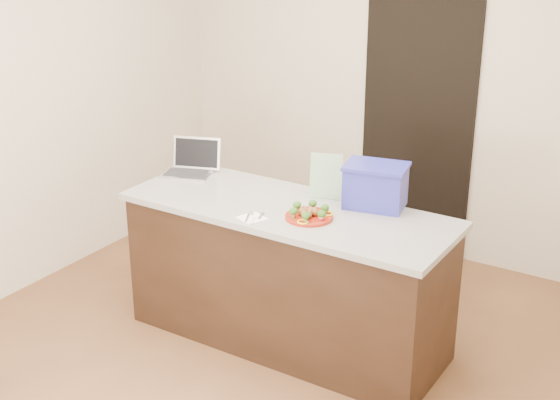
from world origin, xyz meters
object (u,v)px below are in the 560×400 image
Objects in this scene: island at (287,275)px; chair at (362,235)px; napkin at (252,218)px; blue_box at (376,186)px; laptop at (192,164)px; plate at (309,216)px; yogurt_bottle at (321,218)px.

island is 0.72m from chair.
blue_box is at bearing 46.67° from napkin.
island is 5.31× the size of laptop.
plate is 1.11m from laptop.
laptop is (-1.17, 0.28, 0.04)m from yogurt_bottle.
yogurt_bottle is (0.09, -0.02, 0.01)m from plate.
yogurt_bottle is at bearing -76.68° from chair.
blue_box reaches higher than laptop.
blue_box is at bearing -15.63° from laptop.
napkin is at bearing -49.47° from laptop.
plate is 0.09m from yogurt_bottle.
yogurt_bottle reaches higher than island.
yogurt_bottle is 0.16× the size of laptop.
laptop is at bearing 168.19° from island.
plate reaches higher than napkin.
yogurt_bottle is 0.43m from blue_box.
napkin is 0.15× the size of chair.
napkin is 0.92m from laptop.
blue_box reaches higher than chair.
chair is at bearing 98.62° from yogurt_bottle.
plate is at bearing 33.12° from napkin.
laptop reaches higher than napkin.
plate is at bearing 170.02° from yogurt_bottle.
island is 7.27× the size of plate.
plate is 0.88m from chair.
plate is at bearing -134.98° from blue_box.
plate is 0.73× the size of laptop.
laptop is 1.26m from chair.
blue_box is (0.15, 0.39, 0.11)m from yogurt_bottle.
laptop is at bearing -149.24° from chair.
island reaches higher than chair.
yogurt_bottle is 1.20m from laptop.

